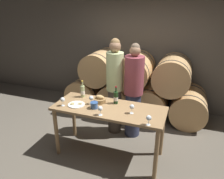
% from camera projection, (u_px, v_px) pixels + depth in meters
% --- Properties ---
extents(ground_plane, '(10.00, 10.00, 0.00)m').
position_uv_depth(ground_plane, '(109.00, 153.00, 3.74)').
color(ground_plane, '#665E51').
extents(stone_wall_back, '(10.00, 0.12, 3.20)m').
position_uv_depth(stone_wall_back, '(142.00, 40.00, 5.02)').
color(stone_wall_back, '#60594F').
rests_on(stone_wall_back, ground_plane).
extents(barrel_stack, '(3.13, 0.92, 1.40)m').
position_uv_depth(barrel_stack, '(134.00, 87.00, 4.87)').
color(barrel_stack, tan).
rests_on(barrel_stack, ground_plane).
extents(tasting_table, '(1.76, 0.69, 0.88)m').
position_uv_depth(tasting_table, '(109.00, 114.00, 3.45)').
color(tasting_table, '#99754C').
rests_on(tasting_table, ground_plane).
extents(person_left, '(0.31, 0.31, 1.83)m').
position_uv_depth(person_left, '(115.00, 86.00, 4.05)').
color(person_left, '#4C4238').
rests_on(person_left, ground_plane).
extents(person_right, '(0.35, 0.35, 1.77)m').
position_uv_depth(person_right, '(133.00, 91.00, 3.95)').
color(person_right, '#2D334C').
rests_on(person_right, ground_plane).
extents(wine_bottle_red, '(0.07, 0.07, 0.30)m').
position_uv_depth(wine_bottle_red, '(116.00, 98.00, 3.50)').
color(wine_bottle_red, '#193819').
rests_on(wine_bottle_red, tasting_table).
extents(wine_bottle_white, '(0.07, 0.07, 0.30)m').
position_uv_depth(wine_bottle_white, '(83.00, 91.00, 3.74)').
color(wine_bottle_white, '#ADBC7F').
rests_on(wine_bottle_white, tasting_table).
extents(blue_crock, '(0.12, 0.12, 0.10)m').
position_uv_depth(blue_crock, '(94.00, 105.00, 3.36)').
color(blue_crock, '#335693').
rests_on(blue_crock, tasting_table).
extents(bread_basket, '(0.19, 0.19, 0.13)m').
position_uv_depth(bread_basket, '(100.00, 100.00, 3.56)').
color(bread_basket, olive).
rests_on(bread_basket, tasting_table).
extents(cheese_plate, '(0.27, 0.27, 0.04)m').
position_uv_depth(cheese_plate, '(76.00, 104.00, 3.48)').
color(cheese_plate, white).
rests_on(cheese_plate, tasting_table).
extents(wine_glass_far_left, '(0.07, 0.07, 0.14)m').
position_uv_depth(wine_glass_far_left, '(63.00, 100.00, 3.42)').
color(wine_glass_far_left, white).
rests_on(wine_glass_far_left, tasting_table).
extents(wine_glass_left, '(0.07, 0.07, 0.14)m').
position_uv_depth(wine_glass_left, '(91.00, 98.00, 3.47)').
color(wine_glass_left, white).
rests_on(wine_glass_left, tasting_table).
extents(wine_glass_center, '(0.07, 0.07, 0.14)m').
position_uv_depth(wine_glass_center, '(100.00, 109.00, 3.14)').
color(wine_glass_center, white).
rests_on(wine_glass_center, tasting_table).
extents(wine_glass_right, '(0.07, 0.07, 0.14)m').
position_uv_depth(wine_glass_right, '(132.00, 107.00, 3.19)').
color(wine_glass_right, white).
rests_on(wine_glass_right, tasting_table).
extents(wine_glass_far_right, '(0.07, 0.07, 0.14)m').
position_uv_depth(wine_glass_far_right, '(149.00, 118.00, 2.88)').
color(wine_glass_far_right, white).
rests_on(wine_glass_far_right, tasting_table).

